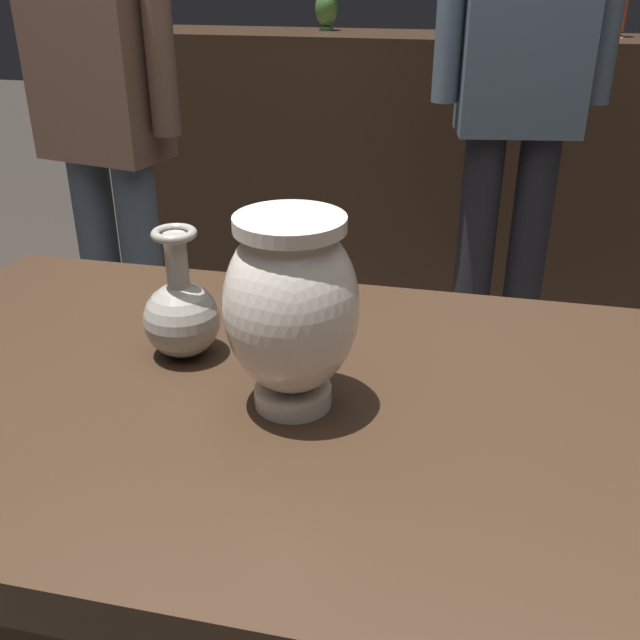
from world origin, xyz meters
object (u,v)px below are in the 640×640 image
object	(u,v)px
shelf_vase_right	(618,3)
visitor_center_back	(522,72)
shelf_vase_left	(326,8)
vase_centerpiece	(291,307)
vase_tall_behind	(181,314)
visitor_near_left	(101,101)
shelf_vase_center	(464,14)

from	to	relation	value
shelf_vase_right	visitor_center_back	distance (m)	0.91
shelf_vase_left	vase_centerpiece	bearing A→B (deg)	-78.55
shelf_vase_left	shelf_vase_right	distance (m)	1.04
vase_tall_behind	visitor_near_left	distance (m)	1.20
vase_tall_behind	shelf_vase_center	distance (m)	2.11
shelf_vase_center	shelf_vase_right	bearing A→B (deg)	9.70
shelf_vase_left	vase_tall_behind	bearing A→B (deg)	-82.13
vase_centerpiece	visitor_near_left	xyz separation A→B (m)	(-0.79, 1.09, -0.01)
vase_centerpiece	shelf_vase_right	bearing A→B (deg)	75.71
shelf_vase_right	visitor_near_left	world-z (taller)	visitor_near_left
vase_centerpiece	visitor_near_left	size ratio (longest dim) A/B	0.14
shelf_vase_right	shelf_vase_left	bearing A→B (deg)	178.42
vase_centerpiece	vase_tall_behind	bearing A→B (deg)	153.39
vase_centerpiece	visitor_center_back	xyz separation A→B (m)	(0.25, 1.42, 0.05)
vase_tall_behind	visitor_center_back	xyz separation A→B (m)	(0.41, 1.34, 0.11)
vase_centerpiece	shelf_vase_left	size ratio (longest dim) A/B	1.45
vase_tall_behind	shelf_vase_left	world-z (taller)	shelf_vase_left
vase_centerpiece	shelf_vase_center	distance (m)	2.18
vase_centerpiece	visitor_center_back	distance (m)	1.45
shelf_vase_center	shelf_vase_right	world-z (taller)	shelf_vase_right
shelf_vase_center	shelf_vase_left	distance (m)	0.53
shelf_vase_right	visitor_near_left	distance (m)	1.81
shelf_vase_center	vase_tall_behind	bearing A→B (deg)	-95.85
shelf_vase_center	visitor_near_left	size ratio (longest dim) A/B	0.09
vase_tall_behind	shelf_vase_left	size ratio (longest dim) A/B	1.10
shelf_vase_right	visitor_center_back	bearing A→B (deg)	-111.17
vase_centerpiece	vase_tall_behind	xyz separation A→B (m)	(-0.16, 0.08, -0.06)
vase_tall_behind	shelf_vase_right	xyz separation A→B (m)	(0.73, 2.18, 0.25)
shelf_vase_left	visitor_near_left	distance (m)	1.25
vase_centerpiece	shelf_vase_right	xyz separation A→B (m)	(0.58, 2.26, 0.18)
vase_centerpiece	visitor_near_left	distance (m)	1.35
vase_tall_behind	shelf_vase_center	bearing A→B (deg)	84.15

